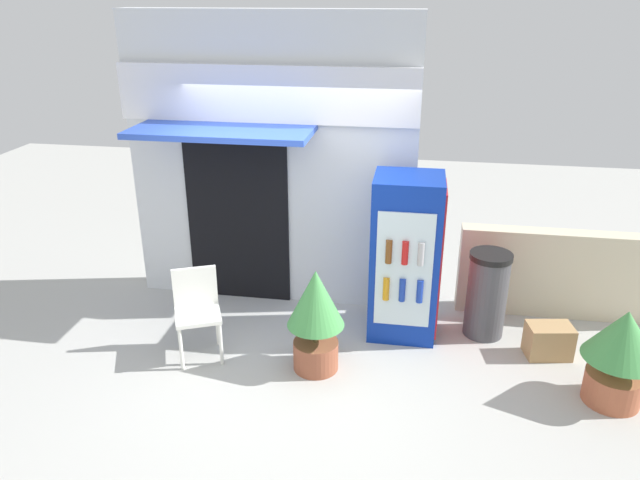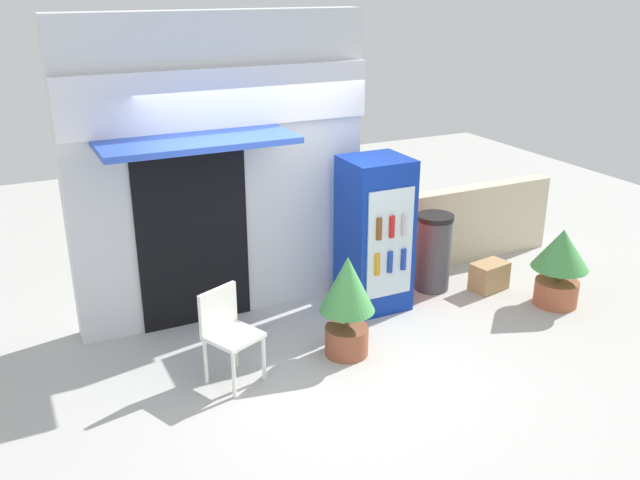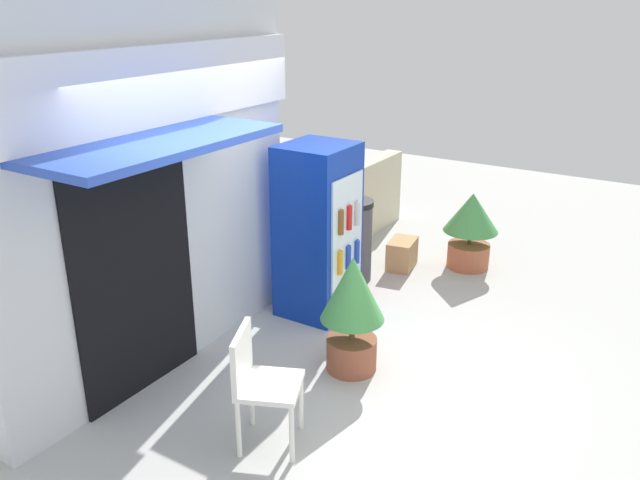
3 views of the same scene
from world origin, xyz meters
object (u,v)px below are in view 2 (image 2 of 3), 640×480
Objects in this scene: potted_plant_near_shop at (347,298)px; potted_plant_curbside at (560,261)px; drink_cooler at (375,234)px; plastic_chair at (227,328)px; trash_bin at (433,252)px; cardboard_box at (489,276)px.

potted_plant_near_shop reaches higher than potted_plant_curbside.
drink_cooler is 1.94× the size of plastic_chair.
drink_cooler is 2.17m from plastic_chair.
trash_bin is (-1.03, 0.99, -0.07)m from potted_plant_curbside.
cardboard_box is (0.60, -0.33, -0.30)m from trash_bin.
drink_cooler reaches higher than trash_bin.
potted_plant_near_shop is at bearing -165.37° from cardboard_box.
cardboard_box is at bearing -9.55° from drink_cooler.
potted_plant_near_shop reaches higher than trash_bin.
cardboard_box is at bearing 8.42° from plastic_chair.
drink_cooler is 2.13m from potted_plant_curbside.
potted_plant_near_shop is at bearing -3.69° from plastic_chair.
potted_plant_near_shop reaches higher than cardboard_box.
plastic_chair is at bearing -159.23° from drink_cooler.
potted_plant_curbside is 0.97× the size of trash_bin.
drink_cooler is 1.90× the size of potted_plant_curbside.
trash_bin is at bearing 16.38° from plastic_chair.
potted_plant_near_shop is at bearing -151.01° from trash_bin.
cardboard_box is (1.46, -0.25, -0.70)m from drink_cooler.
potted_plant_curbside is at bearing -25.66° from drink_cooler.
drink_cooler is 1.18m from potted_plant_near_shop.
potted_plant_curbside is (3.89, -0.15, 0.00)m from plastic_chair.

